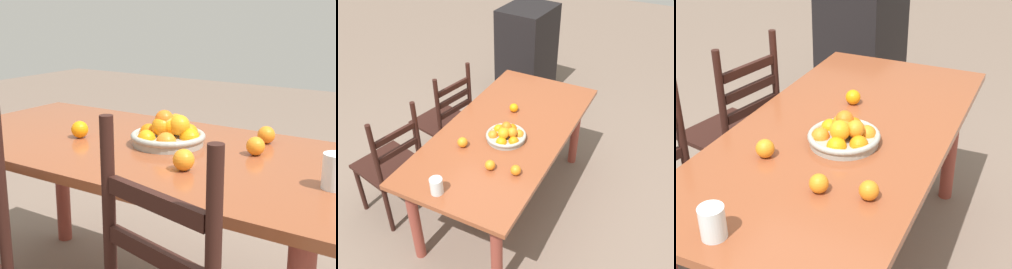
{
  "view_description": "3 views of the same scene",
  "coord_description": "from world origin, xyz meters",
  "views": [
    {
      "loc": [
        -1.12,
        1.5,
        1.26
      ],
      "look_at": [
        -0.1,
        -0.05,
        0.78
      ],
      "focal_mm": 53.4,
      "sensor_mm": 36.0,
      "label": 1
    },
    {
      "loc": [
        -2.11,
        -1.06,
        2.42
      ],
      "look_at": [
        -0.1,
        -0.05,
        0.78
      ],
      "focal_mm": 42.05,
      "sensor_mm": 36.0,
      "label": 2
    },
    {
      "loc": [
        -1.68,
        -0.74,
        1.72
      ],
      "look_at": [
        -0.1,
        -0.05,
        0.78
      ],
      "focal_mm": 53.48,
      "sensor_mm": 36.0,
      "label": 3
    }
  ],
  "objects": [
    {
      "name": "cabinet",
      "position": [
        1.69,
        0.59,
        0.54
      ],
      "size": [
        0.64,
        0.54,
        1.08
      ],
      "primitive_type": "cube",
      "rotation": [
        0.0,
        0.0,
        -0.08
      ],
      "color": "black",
      "rests_on": "ground"
    },
    {
      "name": "orange_loose_3",
      "position": [
        0.25,
        0.06,
        0.78
      ],
      "size": [
        0.07,
        0.07,
        0.07
      ],
      "primitive_type": "sphere",
      "color": "orange",
      "rests_on": "dining_table"
    },
    {
      "name": "orange_loose_2",
      "position": [
        -0.31,
        0.18,
        0.78
      ],
      "size": [
        0.07,
        0.07,
        0.07
      ],
      "primitive_type": "sphere",
      "color": "orange",
      "rests_on": "dining_table"
    },
    {
      "name": "chair_by_cabinet",
      "position": [
        -0.47,
        0.75,
        0.46
      ],
      "size": [
        0.5,
        0.5,
        1.0
      ],
      "rotation": [
        0.0,
        0.0,
        2.91
      ],
      "color": "black",
      "rests_on": "ground"
    },
    {
      "name": "fruit_bowl",
      "position": [
        -0.1,
        -0.05,
        0.78
      ],
      "size": [
        0.29,
        0.29,
        0.14
      ],
      "color": "#9D9F95",
      "rests_on": "dining_table"
    },
    {
      "name": "chair_near_window",
      "position": [
        0.24,
        0.72,
        0.46
      ],
      "size": [
        0.5,
        0.5,
        0.99
      ],
      "rotation": [
        0.0,
        0.0,
        2.93
      ],
      "color": "black",
      "rests_on": "ground"
    },
    {
      "name": "dining_table",
      "position": [
        0.0,
        0.0,
        0.64
      ],
      "size": [
        1.76,
        0.87,
        0.74
      ],
      "color": "brown",
      "rests_on": "ground"
    },
    {
      "name": "orange_loose_0",
      "position": [
        -0.44,
        -0.1,
        0.78
      ],
      "size": [
        0.07,
        0.07,
        0.07
      ],
      "primitive_type": "sphere",
      "color": "orange",
      "rests_on": "dining_table"
    },
    {
      "name": "drinking_glass",
      "position": [
        -0.77,
        0.08,
        0.79
      ],
      "size": [
        0.08,
        0.08,
        0.11
      ],
      "primitive_type": "cylinder",
      "color": "silver",
      "rests_on": "dining_table"
    },
    {
      "name": "orange_loose_1",
      "position": [
        -0.41,
        -0.27,
        0.78
      ],
      "size": [
        0.07,
        0.07,
        0.07
      ],
      "primitive_type": "sphere",
      "color": "orange",
      "rests_on": "dining_table"
    },
    {
      "name": "ground_plane",
      "position": [
        0.0,
        0.0,
        0.0
      ],
      "size": [
        12.0,
        12.0,
        0.0
      ],
      "primitive_type": "plane",
      "color": "#766355"
    }
  ]
}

